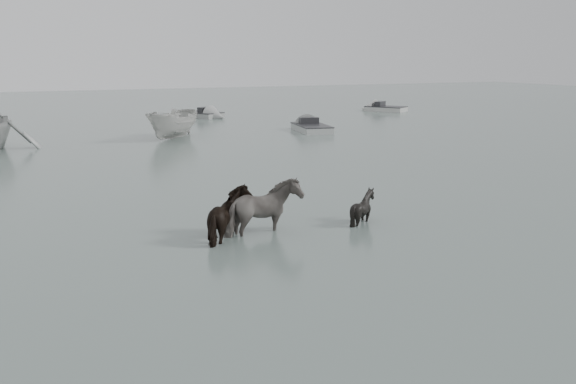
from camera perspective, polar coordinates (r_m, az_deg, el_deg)
The scene contains 8 objects.
ground at distance 15.60m, azimuth -3.58°, elevation -4.13°, with size 140.00×140.00×0.00m, color #576860.
pony_pinto at distance 15.80m, azimuth -2.28°, elevation -0.77°, with size 0.90×1.98×1.67m, color black.
pony_dark at distance 15.51m, azimuth -5.00°, elevation -1.23°, with size 1.57×1.34×1.58m, color black.
pony_black at distance 17.05m, azimuth 6.67°, elevation -0.77°, with size 0.93×1.05×1.16m, color black.
boat_small at distance 34.70m, azimuth -10.18°, elevation 6.11°, with size 1.64×4.37×1.69m, color #B3B3AE.
skiff_port at distance 37.38m, azimuth 2.12°, elevation 5.99°, with size 4.85×1.60×0.75m, color #A9ABA8, non-canonical shape.
skiff_mid at distance 46.25m, azimuth -7.83°, elevation 7.07°, with size 4.58×1.60×0.75m, color gray, non-canonical shape.
skiff_star at distance 51.35m, azimuth 8.70°, elevation 7.53°, with size 4.21×1.60×0.75m, color #B8B8B3, non-canonical shape.
Camera 1 is at (-5.20, -14.05, 4.36)m, focal length 40.00 mm.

